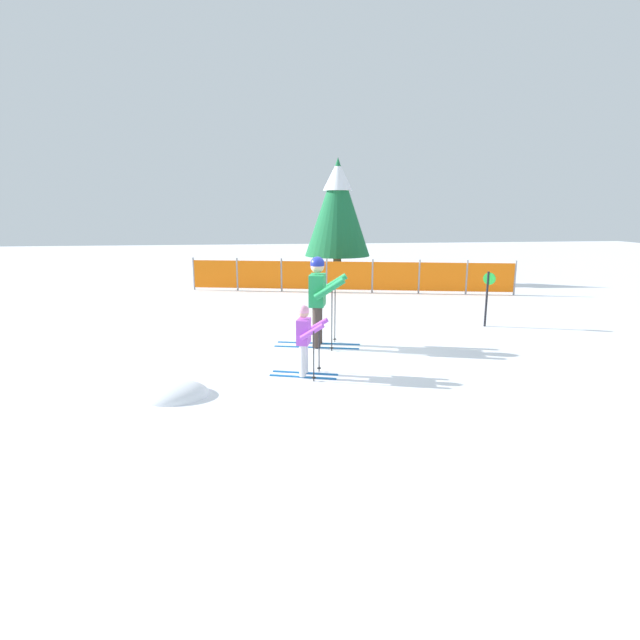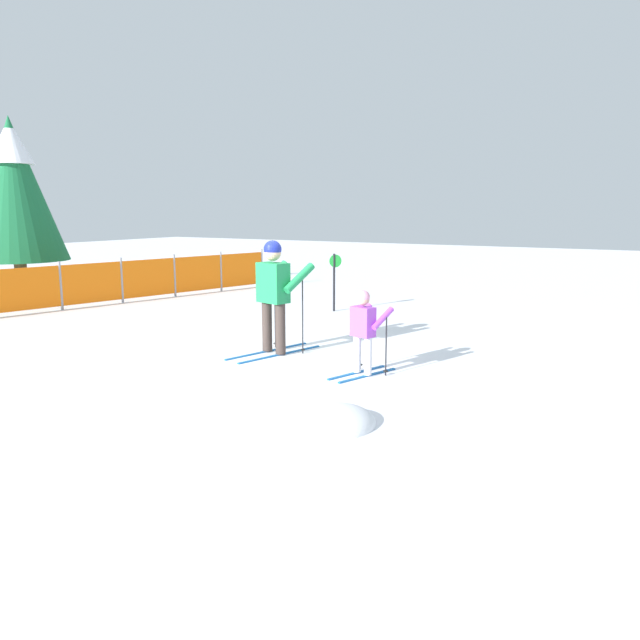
% 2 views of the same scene
% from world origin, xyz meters
% --- Properties ---
extents(ground_plane, '(60.00, 60.00, 0.00)m').
position_xyz_m(ground_plane, '(0.00, 0.00, 0.00)').
color(ground_plane, white).
extents(skier_adult, '(1.71, 0.88, 1.77)m').
position_xyz_m(skier_adult, '(0.11, -0.07, 1.06)').
color(skier_adult, '#1966B2').
rests_on(skier_adult, ground_plane).
extents(skier_child, '(1.12, 0.63, 1.17)m').
position_xyz_m(skier_child, '(-0.35, -1.85, 0.69)').
color(skier_child, '#1966B2').
rests_on(skier_child, ground_plane).
extents(safety_fence, '(10.24, 2.44, 1.09)m').
position_xyz_m(safety_fence, '(1.94, 6.32, 0.54)').
color(safety_fence, gray).
rests_on(safety_fence, ground_plane).
extents(conifer_far, '(2.42, 2.42, 4.50)m').
position_xyz_m(conifer_far, '(1.99, 9.04, 2.78)').
color(conifer_far, '#4C3823').
rests_on(conifer_far, ground_plane).
extents(trail_marker, '(0.22, 0.20, 1.28)m').
position_xyz_m(trail_marker, '(4.16, 1.11, 0.80)').
color(trail_marker, black).
rests_on(trail_marker, ground_plane).
extents(snow_mound, '(1.00, 0.85, 0.40)m').
position_xyz_m(snow_mound, '(-2.33, -2.49, 0.00)').
color(snow_mound, white).
rests_on(snow_mound, ground_plane).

